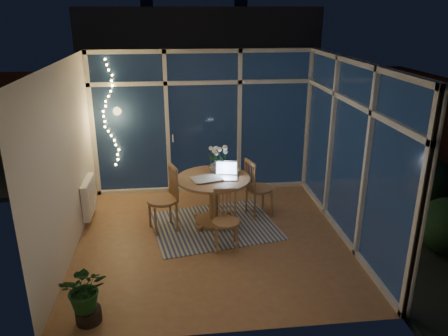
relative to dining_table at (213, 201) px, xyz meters
The scene contains 25 objects.
floor 0.67m from the dining_table, 94.50° to the right, with size 4.00×4.00×0.00m, color #915B3F.
ceiling 2.27m from the dining_table, 94.50° to the right, with size 4.00×4.00×0.00m, color white.
wall_back 1.72m from the dining_table, 91.65° to the left, with size 4.00×0.04×2.60m, color silver.
wall_front 2.69m from the dining_table, 90.95° to the right, with size 4.00×0.04×2.60m, color silver.
wall_left 2.30m from the dining_table, 165.29° to the right, with size 0.04×4.00×2.60m, color silver.
wall_right 2.22m from the dining_table, 15.31° to the right, with size 0.04×4.00×2.60m, color silver.
window_wall_back 1.69m from the dining_table, 91.70° to the left, with size 4.00×0.10×2.60m, color silver.
window_wall_right 2.19m from the dining_table, 15.62° to the right, with size 0.10×4.00×2.60m, color silver.
radiator 2.02m from the dining_table, 169.60° to the left, with size 0.10×0.70×0.58m, color white.
fairy_lights 2.44m from the dining_table, 141.54° to the left, with size 0.24×0.10×1.85m, color #FFCD66, non-canonical shape.
garden_patio 4.51m from the dining_table, 84.14° to the left, with size 12.00×6.00×0.10m, color black.
garden_fence 4.99m from the dining_table, 90.49° to the left, with size 11.00×0.08×1.80m, color #331912.
neighbour_roof 8.17m from the dining_table, 88.15° to the left, with size 7.00×3.00×2.20m, color #34363E.
garden_shrubs 2.99m from the dining_table, 106.39° to the left, with size 0.90×0.90×0.90m, color black.
rug 0.40m from the dining_table, 90.00° to the right, with size 1.89×1.51×0.01m, color beige.
dining_table is the anchor object (origin of this frame).
chair_left 0.82m from the dining_table, behind, with size 0.49×0.49×1.05m, color #916041.
chair_right 0.81m from the dining_table, 16.10° to the left, with size 0.46×0.46×0.99m, color #916041.
chair_front 0.81m from the dining_table, 82.50° to the right, with size 0.41×0.41×0.88m, color #916041.
laptop 0.56m from the dining_table, 12.64° to the right, with size 0.36×0.30×0.26m, color silver, non-canonical shape.
flower_vase 0.55m from the dining_table, 75.50° to the left, with size 0.20×0.20×0.21m, color white.
bowl 0.58m from the dining_table, 29.20° to the left, with size 0.15×0.15×0.04m, color white.
newspapers 0.42m from the dining_table, 147.38° to the right, with size 0.41×0.31×0.02m, color silver.
phone 0.41m from the dining_table, 10.66° to the right, with size 0.12×0.06×0.01m, color black.
potted_plant 2.70m from the dining_table, 125.86° to the right, with size 0.54×0.47×0.76m, color #18451C.
Camera 1 is at (-0.51, -5.73, 3.24)m, focal length 35.00 mm.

